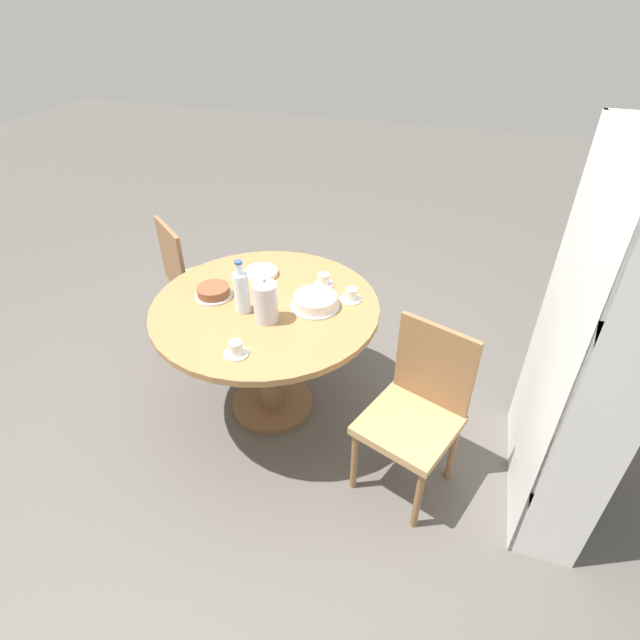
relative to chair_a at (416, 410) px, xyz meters
The scene contains 13 objects.
ground_plane 1.03m from the chair_a, 106.78° to the right, with size 14.00×14.00×0.00m, color #56514C.
dining_table 0.92m from the chair_a, 106.78° to the right, with size 1.22×1.22×0.74m.
chair_a is the anchor object (origin of this frame).
chair_b 1.81m from the chair_a, 115.90° to the right, with size 0.59×0.59×0.89m.
bookshelf 0.76m from the chair_a, 103.80° to the left, with size 0.91×0.28×1.75m.
coffee_pot 0.91m from the chair_a, 99.49° to the right, with size 0.12×0.12×0.25m.
water_bottle 1.05m from the chair_a, 100.36° to the right, with size 0.08×0.08×0.29m.
cake_main 0.76m from the chair_a, 117.57° to the right, with size 0.26×0.26×0.07m.
cake_second 1.24m from the chair_a, 102.21° to the right, with size 0.21×0.21×0.06m.
cup_a 0.70m from the chair_a, 134.62° to the right, with size 0.12×0.12×0.07m.
cup_b 0.89m from the chair_a, 130.66° to the right, with size 0.12×0.12×0.07m.
cup_c 0.91m from the chair_a, 78.89° to the right, with size 0.12×0.12×0.07m.
plate_stack 1.19m from the chair_a, 118.30° to the right, with size 0.19×0.19×0.03m.
Camera 1 is at (2.03, 0.94, 2.22)m, focal length 28.00 mm.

